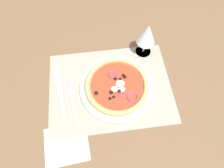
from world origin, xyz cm
name	(u,v)px	position (x,y,z in cm)	size (l,w,h in cm)	color
ground_plane	(110,88)	(0.00, 0.00, -1.20)	(190.00, 140.00, 2.40)	brown
placemat	(110,87)	(0.00, 0.00, 0.20)	(45.89, 34.26, 0.40)	gray
plate	(117,87)	(2.34, -0.72, 0.92)	(27.48, 27.48, 1.04)	silver
pizza	(117,85)	(2.36, -0.75, 2.52)	(23.52, 23.52, 2.67)	tan
fork	(71,98)	(-14.70, -2.83, 0.62)	(4.67, 17.98, 0.44)	#B2B5BA
knife	(60,91)	(-18.68, 0.40, 0.65)	(4.79, 20.01, 0.62)	#B2B5BA
wine_glass	(147,35)	(15.73, 14.79, 10.07)	(7.20, 7.20, 14.90)	silver
napkin	(66,144)	(-16.87, -19.01, 0.18)	(14.27, 12.84, 0.36)	silver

